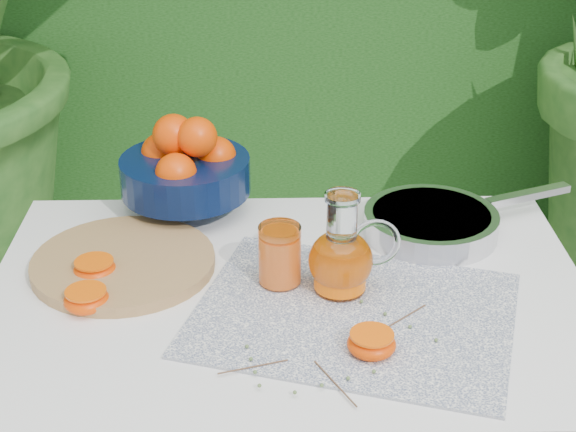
{
  "coord_description": "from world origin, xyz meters",
  "views": [
    {
      "loc": [
        -0.06,
        -1.25,
        1.53
      ],
      "look_at": [
        -0.03,
        0.0,
        0.88
      ],
      "focal_mm": 55.0,
      "sensor_mm": 36.0,
      "label": 1
    }
  ],
  "objects_px": {
    "fruit_bowl": "(186,167)",
    "saute_pan": "(433,222)",
    "white_table": "(288,332)",
    "juice_pitcher": "(342,258)",
    "cutting_board": "(123,263)"
  },
  "relations": [
    {
      "from": "juice_pitcher",
      "to": "white_table",
      "type": "bearing_deg",
      "value": 179.08
    },
    {
      "from": "white_table",
      "to": "cutting_board",
      "type": "relative_size",
      "value": 3.17
    },
    {
      "from": "fruit_bowl",
      "to": "juice_pitcher",
      "type": "relative_size",
      "value": 1.66
    },
    {
      "from": "saute_pan",
      "to": "fruit_bowl",
      "type": "bearing_deg",
      "value": 166.12
    },
    {
      "from": "white_table",
      "to": "fruit_bowl",
      "type": "bearing_deg",
      "value": 121.65
    },
    {
      "from": "fruit_bowl",
      "to": "saute_pan",
      "type": "xyz_separation_m",
      "value": [
        0.46,
        -0.11,
        -0.06
      ]
    },
    {
      "from": "white_table",
      "to": "fruit_bowl",
      "type": "height_order",
      "value": "fruit_bowl"
    },
    {
      "from": "white_table",
      "to": "juice_pitcher",
      "type": "height_order",
      "value": "juice_pitcher"
    },
    {
      "from": "juice_pitcher",
      "to": "saute_pan",
      "type": "relative_size",
      "value": 0.39
    },
    {
      "from": "white_table",
      "to": "juice_pitcher",
      "type": "xyz_separation_m",
      "value": [
        0.09,
        -0.0,
        0.15
      ]
    },
    {
      "from": "saute_pan",
      "to": "cutting_board",
      "type": "bearing_deg",
      "value": -168.68
    },
    {
      "from": "fruit_bowl",
      "to": "juice_pitcher",
      "type": "xyz_separation_m",
      "value": [
        0.28,
        -0.31,
        -0.03
      ]
    },
    {
      "from": "fruit_bowl",
      "to": "juice_pitcher",
      "type": "bearing_deg",
      "value": -48.14
    },
    {
      "from": "fruit_bowl",
      "to": "saute_pan",
      "type": "height_order",
      "value": "fruit_bowl"
    },
    {
      "from": "juice_pitcher",
      "to": "fruit_bowl",
      "type": "bearing_deg",
      "value": 131.86
    }
  ]
}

